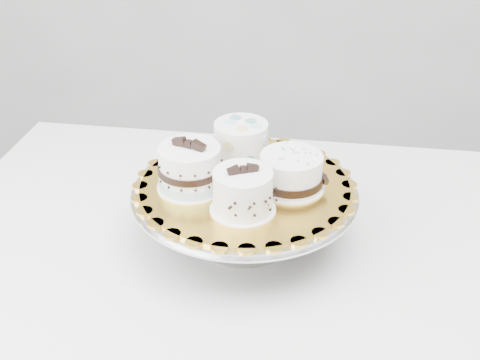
{
  "coord_description": "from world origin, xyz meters",
  "views": [
    {
      "loc": [
        -0.12,
        -0.81,
        1.41
      ],
      "look_at": [
        -0.11,
        0.07,
        0.88
      ],
      "focal_mm": 45.0,
      "sensor_mm": 36.0,
      "label": 1
    }
  ],
  "objects_px": {
    "cake_banded": "(190,169)",
    "cake_board": "(245,186)",
    "cake_dots": "(241,141)",
    "cake_ribbon": "(292,172)",
    "table": "(239,263)",
    "cake_swirl": "(243,192)",
    "cake_stand": "(245,203)"
  },
  "relations": [
    {
      "from": "cake_stand",
      "to": "cake_swirl",
      "type": "bearing_deg",
      "value": -93.27
    },
    {
      "from": "cake_banded",
      "to": "cake_swirl",
      "type": "bearing_deg",
      "value": -11.87
    },
    {
      "from": "cake_board",
      "to": "cake_banded",
      "type": "distance_m",
      "value": 0.1
    },
    {
      "from": "cake_stand",
      "to": "cake_swirl",
      "type": "xyz_separation_m",
      "value": [
        -0.0,
        -0.08,
        0.07
      ]
    },
    {
      "from": "table",
      "to": "cake_board",
      "type": "distance_m",
      "value": 0.2
    },
    {
      "from": "cake_swirl",
      "to": "cake_dots",
      "type": "xyz_separation_m",
      "value": [
        -0.0,
        0.17,
        0.0
      ]
    },
    {
      "from": "cake_dots",
      "to": "cake_ribbon",
      "type": "xyz_separation_m",
      "value": [
        0.09,
        -0.1,
        -0.01
      ]
    },
    {
      "from": "table",
      "to": "cake_swirl",
      "type": "bearing_deg",
      "value": -78.03
    },
    {
      "from": "cake_board",
      "to": "cake_dots",
      "type": "relative_size",
      "value": 3.03
    },
    {
      "from": "cake_swirl",
      "to": "cake_ribbon",
      "type": "relative_size",
      "value": 0.9
    },
    {
      "from": "cake_banded",
      "to": "cake_ribbon",
      "type": "distance_m",
      "value": 0.17
    },
    {
      "from": "cake_swirl",
      "to": "table",
      "type": "bearing_deg",
      "value": 77.39
    },
    {
      "from": "cake_board",
      "to": "cake_dots",
      "type": "bearing_deg",
      "value": 93.53
    },
    {
      "from": "cake_swirl",
      "to": "cake_dots",
      "type": "bearing_deg",
      "value": 74.94
    },
    {
      "from": "cake_stand",
      "to": "cake_ribbon",
      "type": "bearing_deg",
      "value": -5.97
    },
    {
      "from": "cake_swirl",
      "to": "cake_banded",
      "type": "xyz_separation_m",
      "value": [
        -0.09,
        0.07,
        0.0
      ]
    },
    {
      "from": "cake_stand",
      "to": "cake_banded",
      "type": "height_order",
      "value": "cake_banded"
    },
    {
      "from": "cake_stand",
      "to": "table",
      "type": "bearing_deg",
      "value": 109.27
    },
    {
      "from": "cake_dots",
      "to": "cake_ribbon",
      "type": "relative_size",
      "value": 0.92
    },
    {
      "from": "cake_banded",
      "to": "cake_ribbon",
      "type": "height_order",
      "value": "cake_banded"
    },
    {
      "from": "cake_board",
      "to": "cake_ribbon",
      "type": "xyz_separation_m",
      "value": [
        0.08,
        -0.01,
        0.03
      ]
    },
    {
      "from": "cake_stand",
      "to": "cake_swirl",
      "type": "height_order",
      "value": "cake_swirl"
    },
    {
      "from": "cake_banded",
      "to": "cake_ribbon",
      "type": "relative_size",
      "value": 1.08
    },
    {
      "from": "cake_board",
      "to": "table",
      "type": "bearing_deg",
      "value": 109.27
    },
    {
      "from": "table",
      "to": "cake_banded",
      "type": "distance_m",
      "value": 0.25
    },
    {
      "from": "cake_banded",
      "to": "cake_board",
      "type": "bearing_deg",
      "value": 31.86
    },
    {
      "from": "cake_stand",
      "to": "cake_banded",
      "type": "distance_m",
      "value": 0.12
    },
    {
      "from": "cake_banded",
      "to": "cake_ribbon",
      "type": "bearing_deg",
      "value": 27.04
    },
    {
      "from": "cake_dots",
      "to": "cake_board",
      "type": "bearing_deg",
      "value": -99.52
    },
    {
      "from": "cake_dots",
      "to": "cake_ribbon",
      "type": "distance_m",
      "value": 0.13
    },
    {
      "from": "table",
      "to": "cake_dots",
      "type": "xyz_separation_m",
      "value": [
        0.0,
        0.07,
        0.23
      ]
    },
    {
      "from": "table",
      "to": "cake_swirl",
      "type": "xyz_separation_m",
      "value": [
        0.01,
        -0.11,
        0.23
      ]
    }
  ]
}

